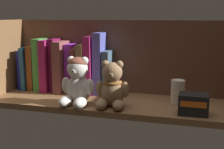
% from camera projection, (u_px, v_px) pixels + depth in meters
% --- Properties ---
extents(shelf_board, '(0.83, 0.26, 0.02)m').
position_uv_depth(shelf_board, '(111.00, 103.00, 1.07)').
color(shelf_board, brown).
rests_on(shelf_board, ground).
extents(shelf_back_panel, '(0.85, 0.01, 0.29)m').
position_uv_depth(shelf_back_panel, '(121.00, 59.00, 1.17)').
color(shelf_back_panel, brown).
rests_on(shelf_back_panel, ground).
extents(shelf_side_panel_left, '(0.02, 0.28, 0.29)m').
position_uv_depth(shelf_side_panel_left, '(3.00, 60.00, 1.16)').
color(shelf_side_panel_left, brown).
rests_on(shelf_side_panel_left, ground).
extents(book_0, '(0.02, 0.10, 0.15)m').
position_uv_depth(book_0, '(25.00, 69.00, 1.25)').
color(book_0, '#1C22A8').
rests_on(book_0, shelf_board).
extents(book_1, '(0.02, 0.13, 0.17)m').
position_uv_depth(book_1, '(30.00, 67.00, 1.24)').
color(book_1, '#1C507F').
rests_on(book_1, shelf_board).
extents(book_2, '(0.02, 0.11, 0.17)m').
position_uv_depth(book_2, '(36.00, 67.00, 1.23)').
color(book_2, brown).
rests_on(book_2, shelf_board).
extents(book_3, '(0.03, 0.11, 0.20)m').
position_uv_depth(book_3, '(43.00, 64.00, 1.22)').
color(book_3, green).
rests_on(book_3, shelf_board).
extents(book_4, '(0.03, 0.14, 0.20)m').
position_uv_depth(book_4, '(50.00, 65.00, 1.21)').
color(book_4, '#A51C5E').
rests_on(book_4, shelf_board).
extents(book_5, '(0.02, 0.11, 0.20)m').
position_uv_depth(book_5, '(57.00, 64.00, 1.21)').
color(book_5, maroon).
rests_on(book_5, shelf_board).
extents(book_6, '(0.03, 0.15, 0.19)m').
position_uv_depth(book_6, '(64.00, 66.00, 1.20)').
color(book_6, brown).
rests_on(book_6, shelf_board).
extents(book_7, '(0.03, 0.09, 0.18)m').
position_uv_depth(book_7, '(72.00, 68.00, 1.19)').
color(book_7, purple).
rests_on(book_7, shelf_board).
extents(book_8, '(0.02, 0.12, 0.17)m').
position_uv_depth(book_8, '(79.00, 70.00, 1.18)').
color(book_8, brown).
rests_on(book_8, shelf_board).
extents(book_9, '(0.03, 0.14, 0.19)m').
position_uv_depth(book_9, '(85.00, 68.00, 1.18)').
color(book_9, olive).
rests_on(book_9, shelf_board).
extents(book_10, '(0.03, 0.13, 0.22)m').
position_uv_depth(book_10, '(92.00, 65.00, 1.16)').
color(book_10, '#AD1F63').
rests_on(book_10, shelf_board).
extents(book_11, '(0.03, 0.10, 0.23)m').
position_uv_depth(book_11, '(100.00, 63.00, 1.15)').
color(book_11, '#565AB4').
rests_on(book_11, shelf_board).
extents(book_12, '(0.03, 0.10, 0.16)m').
position_uv_depth(book_12, '(109.00, 72.00, 1.15)').
color(book_12, '#425A71').
rests_on(book_12, shelf_board).
extents(teddy_bear_larger, '(0.12, 0.12, 0.16)m').
position_uv_depth(teddy_bear_larger, '(77.00, 82.00, 1.01)').
color(teddy_bear_larger, white).
rests_on(teddy_bear_larger, shelf_board).
extents(teddy_bear_smaller, '(0.11, 0.11, 0.15)m').
position_uv_depth(teddy_bear_smaller, '(112.00, 87.00, 0.99)').
color(teddy_bear_smaller, '#93704C').
rests_on(teddy_bear_smaller, shelf_board).
extents(pillar_candle, '(0.05, 0.05, 0.08)m').
position_uv_depth(pillar_candle, '(178.00, 92.00, 1.03)').
color(pillar_candle, silver).
rests_on(pillar_candle, shelf_board).
extents(small_product_box, '(0.09, 0.07, 0.06)m').
position_uv_depth(small_product_box, '(194.00, 104.00, 0.92)').
color(small_product_box, black).
rests_on(small_product_box, shelf_board).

